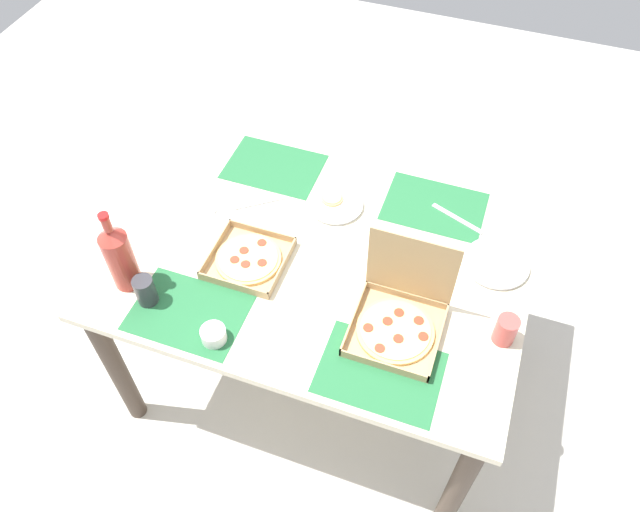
{
  "coord_description": "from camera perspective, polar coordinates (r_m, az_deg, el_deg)",
  "views": [
    {
      "loc": [
        0.44,
        -1.25,
        2.4
      ],
      "look_at": [
        0.0,
        0.0,
        0.76
      ],
      "focal_mm": 34.8,
      "sensor_mm": 36.0,
      "label": 1
    }
  ],
  "objects": [
    {
      "name": "placemat_near_right",
      "position": [
        1.87,
        5.54,
        -10.6
      ],
      "size": [
        0.36,
        0.26,
        0.0
      ],
      "primitive_type": "cube",
      "color": "#236638",
      "rests_on": "dining_table"
    },
    {
      "name": "fork_by_far_right",
      "position": [
        2.31,
        -11.67,
        4.58
      ],
      "size": [
        0.19,
        0.02,
        0.0
      ],
      "primitive_type": "cube",
      "rotation": [
        0.0,
        0.0,
        6.27
      ],
      "color": "#B7B7BC",
      "rests_on": "dining_table"
    },
    {
      "name": "ground_plane",
      "position": [
        2.74,
        -0.0,
        -10.07
      ],
      "size": [
        6.0,
        6.0,
        0.0
      ],
      "primitive_type": "plane",
      "color": "beige"
    },
    {
      "name": "condiment_bowl",
      "position": [
        1.93,
        -9.76,
        -7.16
      ],
      "size": [
        0.08,
        0.08,
        0.05
      ],
      "primitive_type": "cylinder",
      "color": "white",
      "rests_on": "dining_table"
    },
    {
      "name": "cup_spare",
      "position": [
        2.03,
        -15.77,
        -3.09
      ],
      "size": [
        0.07,
        0.07,
        0.11
      ],
      "primitive_type": "cylinder",
      "color": "#333338",
      "rests_on": "dining_table"
    },
    {
      "name": "plate_middle",
      "position": [
        2.16,
        15.89,
        -0.68
      ],
      "size": [
        0.22,
        0.22,
        0.02
      ],
      "color": "white",
      "rests_on": "dining_table"
    },
    {
      "name": "pizza_box_center",
      "position": [
        2.1,
        -6.6,
        -0.29
      ],
      "size": [
        0.25,
        0.25,
        0.04
      ],
      "color": "tan",
      "rests_on": "dining_table"
    },
    {
      "name": "soda_bottle",
      "position": [
        2.04,
        -17.97,
        -0.02
      ],
      "size": [
        0.09,
        0.09,
        0.32
      ],
      "color": "#B2382D",
      "rests_on": "dining_table"
    },
    {
      "name": "pizza_box_edge_far",
      "position": [
        1.92,
        7.26,
        -5.55
      ],
      "size": [
        0.27,
        0.28,
        0.31
      ],
      "color": "tan",
      "rests_on": "dining_table"
    },
    {
      "name": "placemat_far_right",
      "position": [
        2.3,
        10.48,
        4.51
      ],
      "size": [
        0.36,
        0.26,
        0.0
      ],
      "primitive_type": "cube",
      "color": "#236638",
      "rests_on": "dining_table"
    },
    {
      "name": "plate_far_left",
      "position": [
        2.26,
        1.42,
        4.81
      ],
      "size": [
        0.2,
        0.2,
        0.03
      ],
      "color": "white",
      "rests_on": "dining_table"
    },
    {
      "name": "cup_red",
      "position": [
        1.96,
        16.71,
        -6.53
      ],
      "size": [
        0.07,
        0.07,
        0.1
      ],
      "primitive_type": "cylinder",
      "color": "#BF4742",
      "rests_on": "dining_table"
    },
    {
      "name": "knife_by_far_left",
      "position": [
        2.27,
        12.52,
        3.37
      ],
      "size": [
        0.2,
        0.09,
        0.0
      ],
      "primitive_type": "cube",
      "rotation": [
        0.0,
        0.0,
        5.91
      ],
      "color": "#B7B7BC",
      "rests_on": "dining_table"
    },
    {
      "name": "dining_table",
      "position": [
        2.2,
        -0.0,
        -1.82
      ],
      "size": [
        1.4,
        1.02,
        0.76
      ],
      "color": "#3F3328",
      "rests_on": "ground_plane"
    },
    {
      "name": "placemat_near_left",
      "position": [
        2.01,
        -12.0,
        -5.12
      ],
      "size": [
        0.36,
        0.26,
        0.0
      ],
      "primitive_type": "cube",
      "color": "#236638",
      "rests_on": "dining_table"
    },
    {
      "name": "placemat_far_left",
      "position": [
        2.42,
        -4.25,
        8.2
      ],
      "size": [
        0.36,
        0.26,
        0.0
      ],
      "primitive_type": "cube",
      "color": "#236638",
      "rests_on": "dining_table"
    },
    {
      "name": "fork_by_near_left",
      "position": [
        2.28,
        -5.5,
        4.91
      ],
      "size": [
        0.16,
        0.13,
        0.0
      ],
      "primitive_type": "cube",
      "rotation": [
        0.0,
        0.0,
        3.78
      ],
      "color": "#B7B7BC",
      "rests_on": "dining_table"
    }
  ]
}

